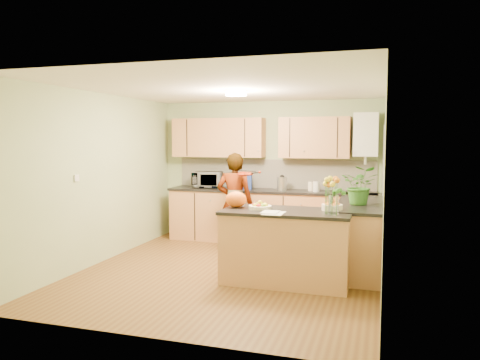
# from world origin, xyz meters

# --- Properties ---
(floor) EXTENTS (4.50, 4.50, 0.00)m
(floor) POSITION_xyz_m (0.00, 0.00, 0.00)
(floor) COLOR brown
(floor) RESTS_ON ground
(ceiling) EXTENTS (4.00, 4.50, 0.02)m
(ceiling) POSITION_xyz_m (0.00, 0.00, 2.50)
(ceiling) COLOR white
(ceiling) RESTS_ON wall_back
(wall_back) EXTENTS (4.00, 0.02, 2.50)m
(wall_back) POSITION_xyz_m (0.00, 2.25, 1.25)
(wall_back) COLOR #94A878
(wall_back) RESTS_ON floor
(wall_front) EXTENTS (4.00, 0.02, 2.50)m
(wall_front) POSITION_xyz_m (0.00, -2.25, 1.25)
(wall_front) COLOR #94A878
(wall_front) RESTS_ON floor
(wall_left) EXTENTS (0.02, 4.50, 2.50)m
(wall_left) POSITION_xyz_m (-2.00, 0.00, 1.25)
(wall_left) COLOR #94A878
(wall_left) RESTS_ON floor
(wall_right) EXTENTS (0.02, 4.50, 2.50)m
(wall_right) POSITION_xyz_m (2.00, 0.00, 1.25)
(wall_right) COLOR #94A878
(wall_right) RESTS_ON floor
(back_counter) EXTENTS (3.64, 0.62, 0.94)m
(back_counter) POSITION_xyz_m (0.10, 1.95, 0.47)
(back_counter) COLOR #BF7F4C
(back_counter) RESTS_ON floor
(right_counter) EXTENTS (0.62, 2.24, 0.94)m
(right_counter) POSITION_xyz_m (1.70, 0.85, 0.47)
(right_counter) COLOR #BF7F4C
(right_counter) RESTS_ON floor
(splashback) EXTENTS (3.60, 0.02, 0.52)m
(splashback) POSITION_xyz_m (0.10, 2.23, 1.20)
(splashback) COLOR silver
(splashback) RESTS_ON back_counter
(upper_cabinets) EXTENTS (3.20, 0.34, 0.70)m
(upper_cabinets) POSITION_xyz_m (-0.18, 2.08, 1.85)
(upper_cabinets) COLOR #BF7F4C
(upper_cabinets) RESTS_ON wall_back
(boiler) EXTENTS (0.40, 0.30, 0.86)m
(boiler) POSITION_xyz_m (1.70, 2.09, 1.90)
(boiler) COLOR silver
(boiler) RESTS_ON wall_back
(window_right) EXTENTS (0.01, 1.30, 1.05)m
(window_right) POSITION_xyz_m (1.99, 0.60, 1.55)
(window_right) COLOR silver
(window_right) RESTS_ON wall_right
(light_switch) EXTENTS (0.02, 0.09, 0.09)m
(light_switch) POSITION_xyz_m (-1.99, -0.60, 1.30)
(light_switch) COLOR silver
(light_switch) RESTS_ON wall_left
(ceiling_lamp) EXTENTS (0.30, 0.30, 0.07)m
(ceiling_lamp) POSITION_xyz_m (0.00, 0.30, 2.46)
(ceiling_lamp) COLOR #FFEABF
(ceiling_lamp) RESTS_ON ceiling
(peninsula_island) EXTENTS (1.62, 0.83, 0.93)m
(peninsula_island) POSITION_xyz_m (0.83, -0.21, 0.47)
(peninsula_island) COLOR #BF7F4C
(peninsula_island) RESTS_ON floor
(fruit_dish) EXTENTS (0.29, 0.29, 0.10)m
(fruit_dish) POSITION_xyz_m (0.48, -0.21, 0.97)
(fruit_dish) COLOR #F8E6C6
(fruit_dish) RESTS_ON peninsula_island
(orange_bowl) EXTENTS (0.26, 0.26, 0.15)m
(orange_bowl) POSITION_xyz_m (1.38, -0.06, 0.99)
(orange_bowl) COLOR #F8E6C6
(orange_bowl) RESTS_ON peninsula_island
(flower_vase) EXTENTS (0.27, 0.27, 0.50)m
(flower_vase) POSITION_xyz_m (1.43, -0.39, 1.26)
(flower_vase) COLOR silver
(flower_vase) RESTS_ON peninsula_island
(orange_bag) EXTENTS (0.31, 0.28, 0.21)m
(orange_bag) POSITION_xyz_m (0.15, -0.16, 1.03)
(orange_bag) COLOR orange
(orange_bag) RESTS_ON peninsula_island
(papers) EXTENTS (0.24, 0.33, 0.01)m
(papers) POSITION_xyz_m (0.73, -0.51, 0.93)
(papers) COLOR white
(papers) RESTS_ON peninsula_island
(violinist) EXTENTS (0.62, 0.43, 1.61)m
(violinist) POSITION_xyz_m (-0.29, 1.14, 0.81)
(violinist) COLOR #ECB890
(violinist) RESTS_ON floor
(violin) EXTENTS (0.59, 0.51, 0.15)m
(violin) POSITION_xyz_m (-0.09, 0.92, 1.29)
(violin) COLOR #590B05
(violin) RESTS_ON violinist
(microwave) EXTENTS (0.57, 0.43, 0.29)m
(microwave) POSITION_xyz_m (-1.08, 1.99, 1.08)
(microwave) COLOR silver
(microwave) RESTS_ON back_counter
(blue_box) EXTENTS (0.37, 0.31, 0.26)m
(blue_box) POSITION_xyz_m (-0.40, 1.94, 1.07)
(blue_box) COLOR navy
(blue_box) RESTS_ON back_counter
(kettle) EXTENTS (0.17, 0.17, 0.31)m
(kettle) POSITION_xyz_m (0.32, 1.93, 1.07)
(kettle) COLOR silver
(kettle) RESTS_ON back_counter
(jar_cream) EXTENTS (0.13, 0.13, 0.15)m
(jar_cream) POSITION_xyz_m (0.81, 2.00, 1.02)
(jar_cream) COLOR #F8E6C6
(jar_cream) RESTS_ON back_counter
(jar_white) EXTENTS (0.12, 0.12, 0.17)m
(jar_white) POSITION_xyz_m (0.91, 1.91, 1.03)
(jar_white) COLOR silver
(jar_white) RESTS_ON back_counter
(potted_plant) EXTENTS (0.51, 0.45, 0.53)m
(potted_plant) POSITION_xyz_m (1.70, 0.49, 1.20)
(potted_plant) COLOR #336F25
(potted_plant) RESTS_ON right_counter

